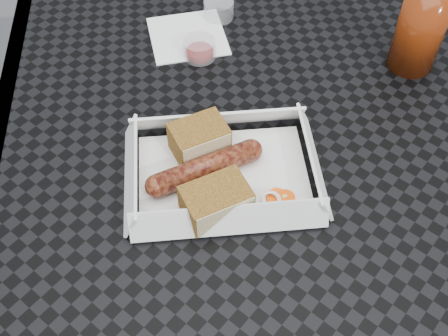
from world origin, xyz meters
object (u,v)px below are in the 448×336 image
food_tray (223,175)px  bratwurst (205,168)px  patio_table (270,161)px  drink_glass (421,28)px

food_tray → bratwurst: bratwurst is taller
patio_table → food_tray: food_tray is taller
bratwurst → drink_glass: size_ratio=1.14×
food_tray → bratwurst: size_ratio=1.41×
bratwurst → food_tray: bearing=-2.6°
patio_table → drink_glass: size_ratio=5.85×
patio_table → drink_glass: (0.23, 0.11, 0.14)m
food_tray → drink_glass: 0.37m
food_tray → bratwurst: (-0.02, 0.00, 0.02)m
patio_table → drink_glass: drink_glass is taller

